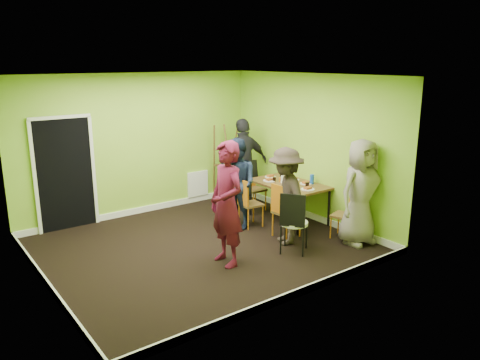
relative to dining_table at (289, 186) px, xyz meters
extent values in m
plane|color=black|center=(-2.05, -0.10, -0.70)|extent=(5.00, 5.00, 0.00)
cube|color=#8AB92F|center=(-2.05, 2.15, 0.70)|extent=(5.00, 0.04, 2.80)
cube|color=#8AB92F|center=(-2.05, -2.35, 0.70)|extent=(5.00, 0.04, 2.80)
cube|color=#8AB92F|center=(-4.55, -0.10, 0.70)|extent=(0.04, 4.50, 2.80)
cube|color=#8AB92F|center=(0.45, -0.10, 0.70)|extent=(0.04, 4.50, 2.80)
cube|color=white|center=(-2.05, -0.10, 2.10)|extent=(5.00, 4.50, 0.04)
cube|color=black|center=(-3.55, 2.12, 0.32)|extent=(1.00, 0.05, 2.04)
cube|color=white|center=(-0.75, 2.12, -0.30)|extent=(0.50, 0.04, 0.55)
cylinder|color=black|center=(-0.39, -0.69, -0.34)|extent=(0.04, 0.04, 0.71)
cylinder|color=black|center=(0.39, -0.69, -0.34)|extent=(0.04, 0.04, 0.71)
cylinder|color=black|center=(-0.39, 0.69, -0.34)|extent=(0.04, 0.04, 0.71)
cylinder|color=black|center=(0.39, 0.69, -0.34)|extent=(0.04, 0.04, 0.71)
cube|color=brown|center=(0.00, 0.00, 0.03)|extent=(0.90, 1.50, 0.04)
cylinder|color=orange|center=(-0.92, 0.36, -0.48)|extent=(0.02, 0.02, 0.42)
cylinder|color=orange|center=(-0.95, 0.04, -0.48)|extent=(0.02, 0.02, 0.42)
cylinder|color=orange|center=(-0.60, 0.33, -0.48)|extent=(0.02, 0.02, 0.42)
cylinder|color=orange|center=(-0.63, 0.01, -0.48)|extent=(0.02, 0.02, 0.42)
cube|color=brown|center=(-0.77, 0.18, -0.27)|extent=(0.41, 0.41, 0.04)
cube|color=orange|center=(-0.95, 0.20, -0.02)|extent=(0.06, 0.36, 0.47)
cylinder|color=orange|center=(-0.78, -0.45, -0.47)|extent=(0.03, 0.03, 0.45)
cylinder|color=orange|center=(-0.76, -0.79, -0.47)|extent=(0.03, 0.03, 0.45)
cylinder|color=orange|center=(-0.44, -0.43, -0.47)|extent=(0.03, 0.03, 0.45)
cylinder|color=orange|center=(-0.42, -0.77, -0.47)|extent=(0.03, 0.03, 0.45)
cube|color=brown|center=(-0.60, -0.61, -0.25)|extent=(0.42, 0.42, 0.04)
cube|color=orange|center=(-0.79, -0.62, 0.02)|extent=(0.06, 0.38, 0.50)
cylinder|color=orange|center=(0.03, 1.07, -0.47)|extent=(0.03, 0.03, 0.44)
cylinder|color=orange|center=(-0.30, 1.06, -0.47)|extent=(0.03, 0.03, 0.44)
cylinder|color=orange|center=(0.04, 0.74, -0.47)|extent=(0.03, 0.03, 0.44)
cylinder|color=orange|center=(-0.29, 0.73, -0.47)|extent=(0.03, 0.03, 0.44)
cube|color=brown|center=(-0.13, 0.90, -0.25)|extent=(0.40, 0.40, 0.04)
cube|color=orange|center=(-0.13, 1.09, 0.01)|extent=(0.37, 0.04, 0.49)
cylinder|color=orange|center=(0.05, -1.44, -0.49)|extent=(0.02, 0.02, 0.41)
cylinder|color=orange|center=(0.34, -1.35, -0.49)|extent=(0.02, 0.02, 0.41)
cylinder|color=orange|center=(-0.04, -1.15, -0.49)|extent=(0.02, 0.02, 0.41)
cylinder|color=orange|center=(0.25, -1.06, -0.49)|extent=(0.02, 0.02, 0.41)
cube|color=brown|center=(0.15, -1.25, -0.29)|extent=(0.45, 0.45, 0.04)
cube|color=orange|center=(0.20, -1.42, -0.04)|extent=(0.34, 0.13, 0.45)
cylinder|color=black|center=(-1.20, -1.15, -0.46)|extent=(0.03, 0.03, 0.48)
cylinder|color=black|center=(-0.99, -1.43, -0.46)|extent=(0.03, 0.03, 0.48)
cylinder|color=black|center=(-0.91, -0.93, -0.46)|extent=(0.03, 0.03, 0.48)
cylinder|color=black|center=(-0.70, -1.22, -0.46)|extent=(0.03, 0.03, 0.48)
cylinder|color=white|center=(-0.95, -1.18, -0.21)|extent=(0.44, 0.44, 0.05)
cube|color=black|center=(-1.11, -1.30, 0.07)|extent=(0.27, 0.34, 0.53)
cylinder|color=brown|center=(-0.39, 2.00, 0.15)|extent=(0.25, 0.40, 1.71)
cylinder|color=brown|center=(0.05, 2.00, 0.15)|extent=(0.25, 0.40, 1.71)
cylinder|color=brown|center=(-0.17, 1.75, 0.15)|extent=(0.04, 0.39, 1.67)
cube|color=brown|center=(-0.17, 1.95, 0.10)|extent=(0.46, 0.04, 0.04)
cylinder|color=white|center=(-0.19, 0.35, 0.06)|extent=(0.25, 0.25, 0.01)
cylinder|color=white|center=(-0.32, -0.43, 0.06)|extent=(0.24, 0.24, 0.01)
cylinder|color=white|center=(0.01, 0.56, 0.06)|extent=(0.23, 0.23, 0.01)
cylinder|color=white|center=(-0.04, -0.54, 0.06)|extent=(0.25, 0.25, 0.01)
cylinder|color=white|center=(0.23, 0.12, 0.06)|extent=(0.23, 0.23, 0.01)
cylinder|color=white|center=(0.22, -0.24, 0.06)|extent=(0.22, 0.22, 0.01)
cylinder|color=white|center=(-0.09, 0.08, 0.16)|extent=(0.07, 0.07, 0.21)
cylinder|color=blue|center=(0.31, -0.30, 0.15)|extent=(0.08, 0.08, 0.18)
cylinder|color=orange|center=(-0.08, 0.18, 0.10)|extent=(0.03, 0.03, 0.09)
cylinder|color=black|center=(-0.14, 0.27, 0.10)|extent=(0.06, 0.06, 0.08)
cylinder|color=black|center=(0.14, 0.38, 0.10)|extent=(0.06, 0.06, 0.10)
cylinder|color=black|center=(0.05, -0.44, 0.10)|extent=(0.07, 0.07, 0.10)
imported|color=white|center=(-0.14, -0.18, 0.10)|extent=(0.12, 0.12, 0.09)
imported|color=white|center=(0.17, 0.11, 0.10)|extent=(0.10, 0.10, 0.09)
imported|color=#530E27|center=(-2.09, -0.91, 0.26)|extent=(0.48, 0.71, 1.90)
imported|color=#162138|center=(-1.03, 0.28, 0.14)|extent=(0.64, 0.82, 1.67)
imported|color=#2C231D|center=(-0.82, -0.82, 0.13)|extent=(0.96, 1.22, 1.65)
imported|color=black|center=(-0.13, 1.27, 0.24)|extent=(1.14, 0.59, 1.87)
imported|color=gray|center=(0.19, -1.56, 0.20)|extent=(0.90, 0.61, 1.80)
camera|label=1|loc=(-5.89, -6.38, 2.35)|focal=35.00mm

